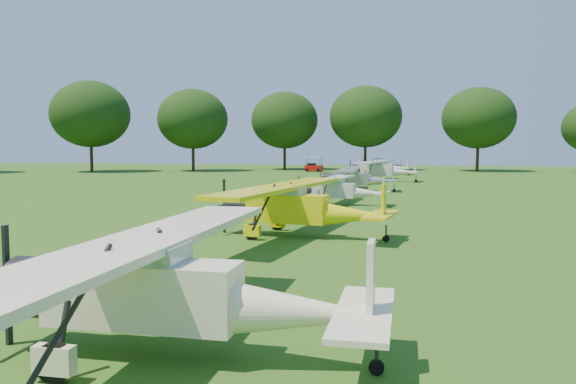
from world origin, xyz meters
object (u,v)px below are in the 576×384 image
(aircraft_1, at_px, (171,284))
(aircraft_6, at_px, (385,166))
(aircraft_5, at_px, (381,168))
(aircraft_7, at_px, (381,163))
(aircraft_3, at_px, (339,188))
(golf_cart, at_px, (314,167))
(aircraft_4, at_px, (356,177))
(aircraft_2, at_px, (298,204))

(aircraft_1, bearing_deg, aircraft_6, 89.11)
(aircraft_1, height_order, aircraft_5, aircraft_5)
(aircraft_1, relative_size, aircraft_7, 1.12)
(aircraft_3, xyz_separation_m, golf_cart, (-9.08, 45.55, -0.36))
(aircraft_1, bearing_deg, aircraft_3, 90.49)
(aircraft_6, bearing_deg, aircraft_4, -83.68)
(aircraft_2, relative_size, aircraft_7, 1.16)
(aircraft_2, xyz_separation_m, aircraft_6, (1.52, 51.20, -0.19))
(aircraft_1, height_order, aircraft_3, aircraft_1)
(aircraft_3, bearing_deg, golf_cart, 107.27)
(aircraft_1, distance_m, aircraft_3, 25.77)
(aircraft_2, distance_m, aircraft_7, 62.97)
(aircraft_4, bearing_deg, aircraft_3, -91.65)
(aircraft_2, relative_size, aircraft_3, 1.26)
(aircraft_2, height_order, aircraft_6, aircraft_2)
(aircraft_4, bearing_deg, aircraft_7, 88.00)
(aircraft_1, relative_size, aircraft_4, 1.12)
(aircraft_1, xyz_separation_m, aircraft_6, (1.17, 64.38, -0.16))
(aircraft_6, height_order, golf_cart, golf_cart)
(aircraft_4, bearing_deg, aircraft_6, 85.73)
(aircraft_4, height_order, aircraft_7, aircraft_4)
(aircraft_2, distance_m, aircraft_4, 23.89)
(aircraft_5, xyz_separation_m, aircraft_7, (-1.15, 25.73, -0.19))
(golf_cart, bearing_deg, aircraft_5, -55.04)
(aircraft_4, bearing_deg, golf_cart, 103.35)
(aircraft_2, bearing_deg, aircraft_3, 97.57)
(aircraft_7, xyz_separation_m, golf_cart, (-9.42, -4.83, -0.46))
(aircraft_1, xyz_separation_m, aircraft_4, (-0.13, 37.07, -0.14))
(aircraft_4, xyz_separation_m, aircraft_6, (1.30, 27.30, -0.02))
(aircraft_7, relative_size, golf_cart, 3.80)
(aircraft_3, height_order, aircraft_4, aircraft_4)
(aircraft_7, bearing_deg, aircraft_5, -87.19)
(aircraft_3, bearing_deg, aircraft_4, 95.89)
(aircraft_6, bearing_deg, aircraft_7, 103.85)
(aircraft_5, bearing_deg, aircraft_3, -84.21)
(aircraft_1, relative_size, aircraft_2, 0.97)
(aircraft_1, bearing_deg, aircraft_5, 88.63)
(aircraft_2, height_order, golf_cart, aircraft_2)
(aircraft_2, bearing_deg, aircraft_5, 95.87)
(aircraft_1, xyz_separation_m, golf_cart, (-9.23, 71.32, -0.60))
(aircraft_5, bearing_deg, aircraft_7, 101.81)
(aircraft_1, xyz_separation_m, aircraft_5, (1.34, 50.41, 0.05))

